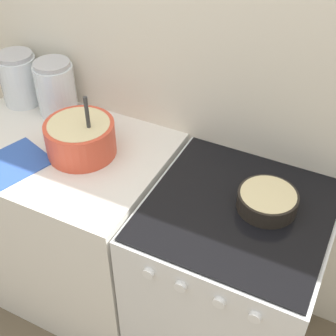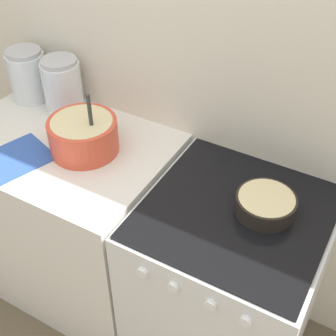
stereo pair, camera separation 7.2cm
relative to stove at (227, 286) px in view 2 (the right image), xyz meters
The scene contains 8 objects.
wall_back 0.91m from the stove, 134.19° to the left, with size 4.85×0.05×2.40m.
countertop_cabinet 0.81m from the stove, behind, with size 0.93×0.67×0.88m.
stove is the anchor object (origin of this frame).
mixing_bowl 0.86m from the stove, behind, with size 0.28×0.28×0.28m.
baking_pan 0.49m from the stove, 28.89° to the left, with size 0.21×0.21×0.07m.
storage_jar_left 1.30m from the stove, 168.93° to the left, with size 0.18×0.18×0.24m.
storage_jar_middle 1.12m from the stove, 166.62° to the left, with size 0.17×0.17×0.25m.
recipe_page 1.01m from the stove, 169.26° to the right, with size 0.30×0.33×0.01m.
Camera 2 is at (0.72, -0.81, 2.06)m, focal length 50.00 mm.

